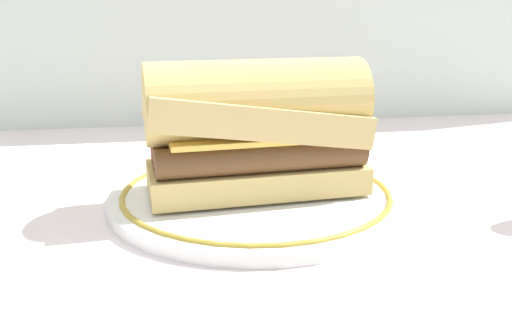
# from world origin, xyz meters

# --- Properties ---
(ground_plane) EXTENTS (1.50, 1.50, 0.00)m
(ground_plane) POSITION_xyz_m (0.00, 0.00, 0.00)
(ground_plane) COLOR silver
(plate) EXTENTS (0.29, 0.29, 0.01)m
(plate) POSITION_xyz_m (-0.03, -0.00, 0.01)
(plate) COLOR white
(plate) RESTS_ON ground_plane
(sausage_sandwich) EXTENTS (0.22, 0.11, 0.13)m
(sausage_sandwich) POSITION_xyz_m (-0.03, -0.00, 0.08)
(sausage_sandwich) COLOR #DCBC6F
(sausage_sandwich) RESTS_ON plate
(butter_knife) EXTENTS (0.05, 0.15, 0.01)m
(butter_knife) POSITION_xyz_m (0.13, 0.14, 0.00)
(butter_knife) COLOR silver
(butter_knife) RESTS_ON ground_plane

